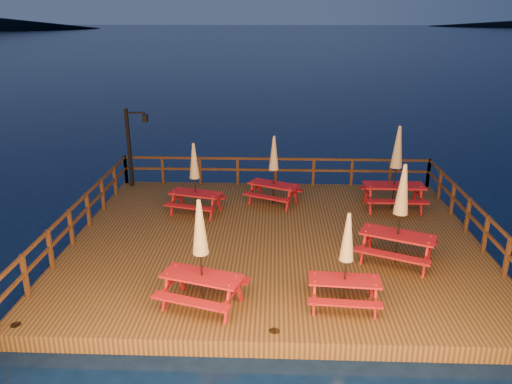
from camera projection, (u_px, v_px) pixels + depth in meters
ground at (275, 250)px, 15.03m from camera, size 500.00×500.00×0.00m
deck at (275, 244)px, 14.97m from camera, size 12.00×10.00×0.40m
deck_piles at (275, 259)px, 15.14m from camera, size 11.44×9.44×1.40m
railing at (275, 193)px, 16.30m from camera, size 11.80×9.75×1.10m
lamp_post at (133, 140)px, 18.75m from camera, size 0.85×0.18×3.00m
picnic_table_0 at (396, 167)px, 16.61m from camera, size 2.02×1.66×2.88m
picnic_table_1 at (195, 177)px, 16.33m from camera, size 1.98×1.77×2.41m
picnic_table_2 at (201, 252)px, 11.04m from camera, size 2.18×1.97×2.60m
picnic_table_3 at (346, 259)px, 11.07m from camera, size 1.70×1.44×2.31m
picnic_table_4 at (400, 213)px, 12.99m from camera, size 2.41×2.23×2.76m
picnic_table_5 at (274, 169)px, 17.13m from camera, size 2.14×1.99×2.43m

